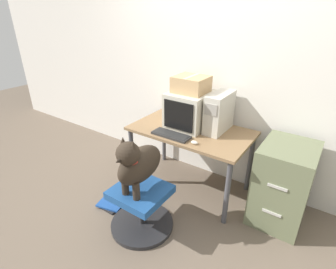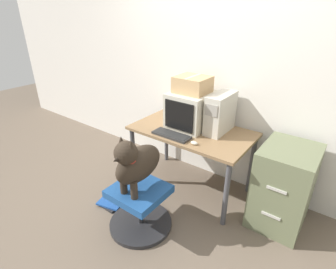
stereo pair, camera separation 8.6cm
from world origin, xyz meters
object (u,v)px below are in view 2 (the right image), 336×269
(office_chair, at_px, (140,207))
(book_stack_floor, at_px, (111,203))
(keyboard, at_px, (171,135))
(dog, at_px, (136,162))
(pc_tower, at_px, (220,113))
(cardboard_box, at_px, (193,84))
(crt_monitor, at_px, (191,109))
(filing_cabinet, at_px, (283,187))

(office_chair, distance_m, book_stack_floor, 0.49)
(keyboard, bearing_deg, dog, -85.93)
(pc_tower, relative_size, cardboard_box, 1.26)
(keyboard, bearing_deg, cardboard_box, 87.14)
(crt_monitor, xyz_separation_m, filing_cabinet, (1.05, -0.03, -0.52))
(filing_cabinet, bearing_deg, keyboard, -164.00)
(office_chair, relative_size, filing_cabinet, 0.75)
(crt_monitor, relative_size, keyboard, 1.20)
(crt_monitor, xyz_separation_m, book_stack_floor, (-0.43, -0.87, -0.90))
(keyboard, height_order, book_stack_floor, keyboard)
(cardboard_box, height_order, book_stack_floor, cardboard_box)
(book_stack_floor, bearing_deg, dog, -4.87)
(keyboard, bearing_deg, office_chair, -85.82)
(cardboard_box, bearing_deg, keyboard, -92.86)
(dog, bearing_deg, book_stack_floor, 175.13)
(dog, bearing_deg, pc_tower, 73.37)
(dog, bearing_deg, keyboard, 94.07)
(office_chair, height_order, book_stack_floor, office_chair)
(keyboard, relative_size, office_chair, 0.67)
(dog, xyz_separation_m, book_stack_floor, (-0.45, 0.04, -0.70))
(keyboard, xyz_separation_m, dog, (0.04, -0.57, -0.03))
(crt_monitor, distance_m, keyboard, 0.38)
(pc_tower, bearing_deg, dog, -106.63)
(crt_monitor, height_order, dog, crt_monitor)
(pc_tower, distance_m, cardboard_box, 0.41)
(pc_tower, xyz_separation_m, dog, (-0.29, -0.97, -0.22))
(filing_cabinet, bearing_deg, crt_monitor, 178.31)
(cardboard_box, bearing_deg, dog, -88.52)
(office_chair, distance_m, filing_cabinet, 1.35)
(keyboard, height_order, cardboard_box, cardboard_box)
(pc_tower, bearing_deg, filing_cabinet, -6.90)
(pc_tower, bearing_deg, crt_monitor, -169.35)
(filing_cabinet, bearing_deg, dog, -139.60)
(dog, xyz_separation_m, filing_cabinet, (1.03, 0.88, -0.32))
(cardboard_box, distance_m, book_stack_floor, 1.52)
(keyboard, xyz_separation_m, office_chair, (0.04, -0.55, -0.53))
(crt_monitor, xyz_separation_m, pc_tower, (0.31, 0.06, 0.01))
(pc_tower, distance_m, dog, 1.03)
(filing_cabinet, bearing_deg, pc_tower, 173.10)
(office_chair, bearing_deg, filing_cabinet, 39.90)
(crt_monitor, height_order, keyboard, crt_monitor)
(pc_tower, relative_size, dog, 0.76)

